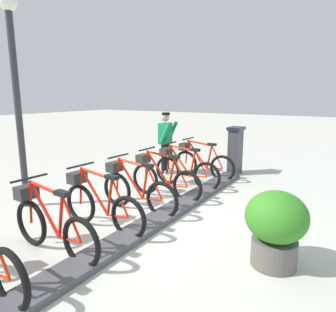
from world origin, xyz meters
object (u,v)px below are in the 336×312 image
(bike_docked_0, at_px, (201,162))
(lamp_post, at_px, (14,72))
(payment_kiosk, at_px, (235,150))
(bike_docked_4, at_px, (99,204))
(planter_bush, at_px, (276,225))
(bike_docked_2, at_px, (162,178))
(worker_near_rack, at_px, (166,140))
(bike_docked_3, at_px, (135,189))
(bike_docked_1, at_px, (184,169))
(bike_docked_5, at_px, (50,224))

(bike_docked_0, bearing_deg, lamp_post, 61.56)
(bike_docked_0, height_order, lamp_post, lamp_post)
(payment_kiosk, relative_size, bike_docked_4, 0.74)
(lamp_post, bearing_deg, planter_bush, -174.92)
(bike_docked_2, distance_m, worker_near_rack, 2.11)
(bike_docked_3, height_order, lamp_post, lamp_post)
(bike_docked_0, bearing_deg, bike_docked_3, 90.00)
(bike_docked_1, xyz_separation_m, bike_docked_2, (0.00, 0.90, 0.00))
(bike_docked_4, relative_size, planter_bush, 1.77)
(payment_kiosk, height_order, planter_bush, payment_kiosk)
(payment_kiosk, xyz_separation_m, bike_docked_5, (0.57, 5.44, -0.24))
(bike_docked_1, relative_size, bike_docked_3, 1.00)
(bike_docked_3, bearing_deg, bike_docked_2, -90.00)
(bike_docked_2, bearing_deg, worker_near_rack, -59.15)
(lamp_post, relative_size, planter_bush, 3.96)
(bike_docked_3, bearing_deg, bike_docked_5, 90.00)
(bike_docked_1, distance_m, bike_docked_5, 3.62)
(bike_docked_2, bearing_deg, payment_kiosk, -101.82)
(payment_kiosk, bearing_deg, bike_docked_0, 58.21)
(bike_docked_0, xyz_separation_m, planter_bush, (-2.60, 3.21, 0.11))
(worker_near_rack, bearing_deg, bike_docked_2, 120.85)
(bike_docked_5, bearing_deg, bike_docked_0, -90.00)
(bike_docked_2, distance_m, lamp_post, 3.39)
(bike_docked_2, xyz_separation_m, bike_docked_5, (0.00, 2.71, 0.00))
(payment_kiosk, distance_m, worker_near_rack, 1.91)
(bike_docked_3, relative_size, bike_docked_4, 1.00)
(bike_docked_2, relative_size, worker_near_rack, 1.04)
(bike_docked_4, height_order, lamp_post, lamp_post)
(bike_docked_4, xyz_separation_m, planter_bush, (-2.60, -0.40, 0.11))
(bike_docked_5, bearing_deg, bike_docked_4, -90.00)
(bike_docked_2, distance_m, bike_docked_5, 2.71)
(bike_docked_3, height_order, bike_docked_4, same)
(lamp_post, height_order, planter_bush, lamp_post)
(bike_docked_2, height_order, bike_docked_4, same)
(payment_kiosk, relative_size, bike_docked_2, 0.74)
(bike_docked_0, relative_size, planter_bush, 1.77)
(bike_docked_3, distance_m, bike_docked_4, 0.90)
(bike_docked_2, xyz_separation_m, lamp_post, (1.96, 1.81, 2.10))
(bike_docked_4, bearing_deg, lamp_post, 0.03)
(bike_docked_3, relative_size, lamp_post, 0.45)
(bike_docked_2, relative_size, bike_docked_3, 1.00)
(bike_docked_0, distance_m, bike_docked_4, 3.62)
(bike_docked_4, distance_m, bike_docked_5, 0.90)
(bike_docked_2, height_order, worker_near_rack, worker_near_rack)
(payment_kiosk, xyz_separation_m, worker_near_rack, (1.63, 0.97, 0.24))
(bike_docked_0, bearing_deg, worker_near_rack, 2.45)
(payment_kiosk, bearing_deg, bike_docked_2, 78.18)
(bike_docked_4, bearing_deg, bike_docked_0, -90.00)
(bike_docked_1, bearing_deg, lamp_post, 54.16)
(bike_docked_3, relative_size, bike_docked_5, 1.00)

